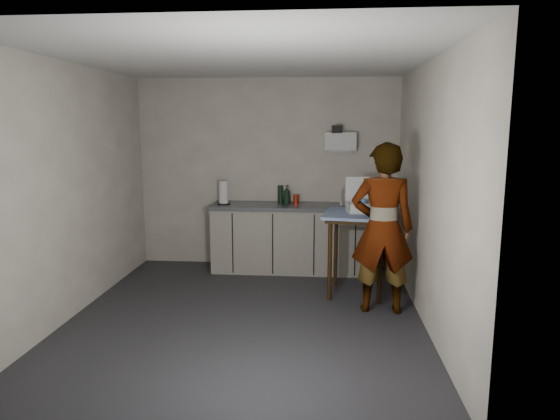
# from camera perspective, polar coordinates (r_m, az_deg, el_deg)

# --- Properties ---
(ground) EXTENTS (4.00, 4.00, 0.00)m
(ground) POSITION_cam_1_polar(r_m,az_deg,el_deg) (5.34, -3.82, -11.96)
(ground) COLOR #28282D
(ground) RESTS_ON ground
(wall_back) EXTENTS (3.60, 0.02, 2.60)m
(wall_back) POSITION_cam_1_polar(r_m,az_deg,el_deg) (6.96, -1.45, 4.21)
(wall_back) COLOR #BBB3A3
(wall_back) RESTS_ON ground
(wall_right) EXTENTS (0.02, 4.00, 2.60)m
(wall_right) POSITION_cam_1_polar(r_m,az_deg,el_deg) (5.05, 16.53, 1.68)
(wall_right) COLOR #BBB3A3
(wall_right) RESTS_ON ground
(wall_left) EXTENTS (0.02, 4.00, 2.60)m
(wall_left) POSITION_cam_1_polar(r_m,az_deg,el_deg) (5.57, -22.51, 2.06)
(wall_left) COLOR #BBB3A3
(wall_left) RESTS_ON ground
(ceiling) EXTENTS (3.60, 4.00, 0.01)m
(ceiling) POSITION_cam_1_polar(r_m,az_deg,el_deg) (5.00, -4.17, 16.87)
(ceiling) COLOR white
(ceiling) RESTS_ON wall_back
(kitchen_counter) EXTENTS (2.24, 0.62, 0.91)m
(kitchen_counter) POSITION_cam_1_polar(r_m,az_deg,el_deg) (6.79, 1.67, -3.41)
(kitchen_counter) COLOR black
(kitchen_counter) RESTS_ON ground
(wall_shelf) EXTENTS (0.42, 0.18, 0.37)m
(wall_shelf) POSITION_cam_1_polar(r_m,az_deg,el_deg) (6.83, 6.91, 7.79)
(wall_shelf) COLOR white
(wall_shelf) RESTS_ON ground
(side_table) EXTENTS (0.85, 0.85, 0.97)m
(side_table) POSITION_cam_1_polar(r_m,az_deg,el_deg) (5.81, 8.84, -1.54)
(side_table) COLOR #35230C
(side_table) RESTS_ON ground
(standing_man) EXTENTS (0.66, 0.43, 1.80)m
(standing_man) POSITION_cam_1_polar(r_m,az_deg,el_deg) (5.32, 11.62, -2.10)
(standing_man) COLOR #B2A593
(standing_man) RESTS_ON ground
(soap_bottle) EXTENTS (0.14, 0.14, 0.26)m
(soap_bottle) POSITION_cam_1_polar(r_m,az_deg,el_deg) (6.68, 0.78, 1.74)
(soap_bottle) COLOR black
(soap_bottle) RESTS_ON kitchen_counter
(soda_can) EXTENTS (0.07, 0.07, 0.14)m
(soda_can) POSITION_cam_1_polar(r_m,az_deg,el_deg) (6.68, 1.83, 1.20)
(soda_can) COLOR red
(soda_can) RESTS_ON kitchen_counter
(dark_bottle) EXTENTS (0.07, 0.07, 0.26)m
(dark_bottle) POSITION_cam_1_polar(r_m,az_deg,el_deg) (6.72, 0.04, 1.76)
(dark_bottle) COLOR black
(dark_bottle) RESTS_ON kitchen_counter
(paper_towel) EXTENTS (0.18, 0.18, 0.32)m
(paper_towel) POSITION_cam_1_polar(r_m,az_deg,el_deg) (6.75, -6.47, 1.93)
(paper_towel) COLOR black
(paper_towel) RESTS_ON kitchen_counter
(dish_rack) EXTENTS (0.37, 0.28, 0.26)m
(dish_rack) POSITION_cam_1_polar(r_m,az_deg,el_deg) (6.70, 8.42, 1.04)
(dish_rack) COLOR silver
(dish_rack) RESTS_ON kitchen_counter
(bakery_box) EXTENTS (0.31, 0.32, 0.39)m
(bakery_box) POSITION_cam_1_polar(r_m,az_deg,el_deg) (5.86, 9.00, 0.66)
(bakery_box) COLOR white
(bakery_box) RESTS_ON side_table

